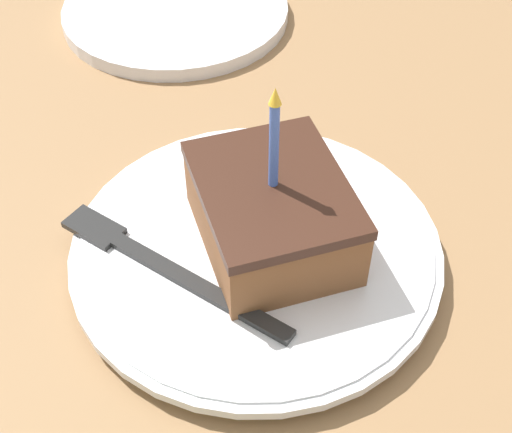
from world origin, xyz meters
name	(u,v)px	position (x,y,z in m)	size (l,w,h in m)	color
ground_plane	(280,259)	(0.00, 0.00, -0.02)	(2.40, 2.40, 0.04)	olive
plate	(256,251)	(0.02, 0.01, 0.01)	(0.28, 0.28, 0.02)	silver
cake_slice	(272,212)	(0.01, 0.01, 0.05)	(0.10, 0.13, 0.14)	brown
fork	(158,264)	(0.10, 0.01, 0.02)	(0.14, 0.17, 0.00)	#262626
side_plate	(177,11)	(0.00, -0.35, 0.01)	(0.25, 0.25, 0.01)	silver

